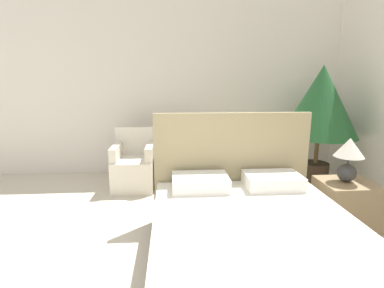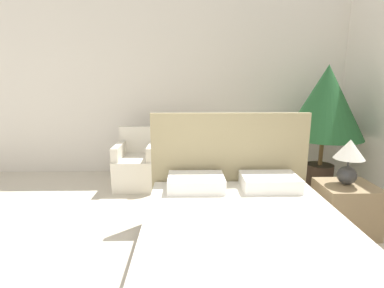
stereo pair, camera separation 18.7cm
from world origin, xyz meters
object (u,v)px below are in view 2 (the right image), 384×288
at_px(armchair_near_window_right, 193,167).
at_px(side_table, 164,172).
at_px(table_lamp, 349,157).
at_px(nightstand, 345,208).
at_px(potted_palm, 326,105).
at_px(bed, 244,241).
at_px(armchair_near_window_left, 136,167).

relative_size(armchair_near_window_right, side_table, 1.87).
bearing_deg(table_lamp, nightstand, -40.47).
bearing_deg(potted_palm, table_lamp, -104.44).
xyz_separation_m(bed, nightstand, (1.19, 0.65, -0.02)).
xyz_separation_m(nightstand, table_lamp, (-0.02, 0.01, 0.56)).
height_order(armchair_near_window_right, nightstand, armchair_near_window_right).
relative_size(bed, nightstand, 3.74).
relative_size(potted_palm, side_table, 3.85).
height_order(potted_palm, side_table, potted_palm).
height_order(bed, potted_palm, potted_palm).
distance_m(bed, armchair_near_window_right, 2.12).
relative_size(bed, armchair_near_window_left, 2.38).
relative_size(nightstand, side_table, 1.19).
relative_size(bed, table_lamp, 4.39).
bearing_deg(table_lamp, bed, -150.50).
bearing_deg(armchair_near_window_right, potted_palm, -1.73).
bearing_deg(side_table, bed, -68.73).
distance_m(bed, nightstand, 1.36).
relative_size(bed, side_table, 4.45).
relative_size(nightstand, table_lamp, 1.17).
xyz_separation_m(armchair_near_window_right, potted_palm, (1.90, -0.07, 0.93)).
height_order(armchair_near_window_left, armchair_near_window_right, same).
relative_size(armchair_near_window_left, nightstand, 1.57).
xyz_separation_m(armchair_near_window_left, potted_palm, (2.75, -0.07, 0.93)).
bearing_deg(potted_palm, armchair_near_window_right, 178.00).
xyz_separation_m(potted_palm, nightstand, (-0.33, -1.37, -0.96)).
relative_size(potted_palm, nightstand, 3.24).
xyz_separation_m(table_lamp, side_table, (-1.97, 1.39, -0.59)).
bearing_deg(armchair_near_window_left, table_lamp, -30.10).
bearing_deg(potted_palm, nightstand, -103.69).
bearing_deg(nightstand, bed, -151.31).
height_order(table_lamp, side_table, table_lamp).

